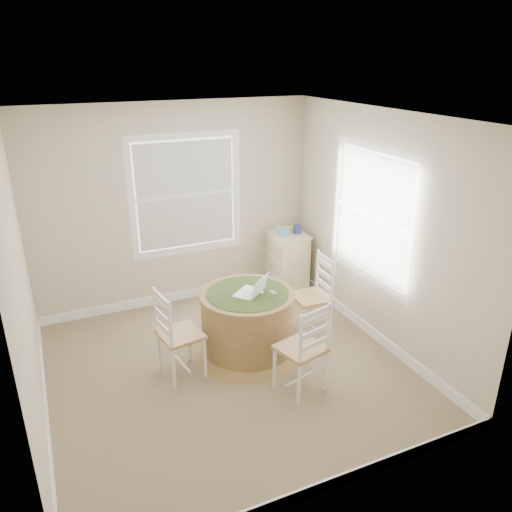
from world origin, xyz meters
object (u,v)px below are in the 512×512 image
round_table (247,320)px  corner_chest (286,261)px  laptop (251,291)px  chair_right (311,297)px  chair_left (180,334)px  chair_near (301,348)px

round_table → corner_chest: corner_chest is taller
round_table → laptop: (0.03, -0.03, 0.36)m
round_table → laptop: laptop is taller
round_table → laptop: 0.36m
laptop → corner_chest: size_ratio=0.51×
chair_right → round_table: bearing=-82.2°
chair_left → laptop: size_ratio=2.24×
chair_left → chair_right: (1.62, 0.18, 0.00)m
chair_near → chair_left: bearing=-51.2°
chair_left → laptop: chair_left is taller
chair_left → round_table: bearing=-91.3°
chair_left → chair_right: same height
chair_left → corner_chest: chair_left is taller
chair_left → laptop: bearing=-93.9°
chair_right → corner_chest: chair_right is taller
round_table → chair_near: size_ratio=1.27×
round_table → chair_near: (0.21, -0.83, 0.08)m
chair_right → corner_chest: 1.26m
round_table → chair_left: chair_left is taller
chair_left → corner_chest: (1.93, 1.41, -0.06)m
chair_right → laptop: chair_right is taller
round_table → chair_left: 0.79m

